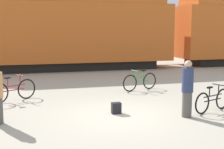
{
  "coord_description": "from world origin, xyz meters",
  "views": [
    {
      "loc": [
        -2.62,
        -8.65,
        2.54
      ],
      "look_at": [
        -0.11,
        0.92,
        1.1
      ],
      "focal_mm": 50.0,
      "sensor_mm": 36.0,
      "label": 1
    }
  ],
  "objects_px": {
    "backpack": "(116,108)",
    "bicycle_black": "(213,100)",
    "bicycle_green": "(140,82)",
    "bicycle_maroon": "(13,90)",
    "person_in_navy": "(187,89)",
    "freight_train": "(73,23)"
  },
  "relations": [
    {
      "from": "bicycle_maroon",
      "to": "person_in_navy",
      "type": "bearing_deg",
      "value": -34.09
    },
    {
      "from": "backpack",
      "to": "bicycle_green",
      "type": "bearing_deg",
      "value": 59.32
    },
    {
      "from": "bicycle_black",
      "to": "bicycle_green",
      "type": "relative_size",
      "value": 0.95
    },
    {
      "from": "person_in_navy",
      "to": "backpack",
      "type": "xyz_separation_m",
      "value": [
        -1.89,
        0.88,
        -0.67
      ]
    },
    {
      "from": "bicycle_black",
      "to": "backpack",
      "type": "bearing_deg",
      "value": 169.77
    },
    {
      "from": "backpack",
      "to": "bicycle_maroon",
      "type": "bearing_deg",
      "value": 141.14
    },
    {
      "from": "backpack",
      "to": "bicycle_black",
      "type": "bearing_deg",
      "value": -10.23
    },
    {
      "from": "bicycle_green",
      "to": "backpack",
      "type": "height_order",
      "value": "bicycle_green"
    },
    {
      "from": "bicycle_black",
      "to": "bicycle_maroon",
      "type": "distance_m",
      "value": 6.78
    },
    {
      "from": "bicycle_black",
      "to": "bicycle_maroon",
      "type": "height_order",
      "value": "bicycle_maroon"
    },
    {
      "from": "bicycle_black",
      "to": "bicycle_green",
      "type": "height_order",
      "value": "bicycle_green"
    },
    {
      "from": "bicycle_black",
      "to": "backpack",
      "type": "distance_m",
      "value": 3.01
    },
    {
      "from": "bicycle_black",
      "to": "bicycle_maroon",
      "type": "relative_size",
      "value": 1.02
    },
    {
      "from": "bicycle_maroon",
      "to": "bicycle_green",
      "type": "height_order",
      "value": "bicycle_maroon"
    },
    {
      "from": "bicycle_green",
      "to": "bicycle_maroon",
      "type": "bearing_deg",
      "value": -171.46
    },
    {
      "from": "bicycle_maroon",
      "to": "person_in_navy",
      "type": "xyz_separation_m",
      "value": [
        4.99,
        -3.38,
        0.45
      ]
    },
    {
      "from": "bicycle_black",
      "to": "freight_train",
      "type": "bearing_deg",
      "value": 103.82
    },
    {
      "from": "bicycle_green",
      "to": "backpack",
      "type": "relative_size",
      "value": 4.91
    },
    {
      "from": "person_in_navy",
      "to": "bicycle_green",
      "type": "bearing_deg",
      "value": 50.77
    },
    {
      "from": "bicycle_maroon",
      "to": "bicycle_black",
      "type": "bearing_deg",
      "value": -26.59
    },
    {
      "from": "bicycle_black",
      "to": "backpack",
      "type": "relative_size",
      "value": 4.68
    },
    {
      "from": "bicycle_maroon",
      "to": "backpack",
      "type": "xyz_separation_m",
      "value": [
        3.1,
        -2.5,
        -0.22
      ]
    }
  ]
}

